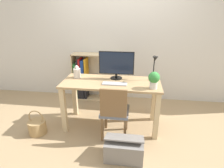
{
  "coord_description": "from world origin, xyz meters",
  "views": [
    {
      "loc": [
        0.37,
        -2.61,
        1.76
      ],
      "look_at": [
        0.0,
        0.1,
        0.69
      ],
      "focal_mm": 30.0,
      "sensor_mm": 36.0,
      "label": 1
    }
  ],
  "objects_px": {
    "vase": "(77,73)",
    "desk_lamp": "(154,66)",
    "chair": "(114,111)",
    "potted_plant": "(154,79)",
    "monitor": "(116,64)",
    "bookshelf": "(87,78)",
    "keyboard": "(115,84)",
    "storage_box": "(124,149)",
    "basket": "(37,127)"
  },
  "relations": [
    {
      "from": "chair",
      "to": "basket",
      "type": "relative_size",
      "value": 2.11
    },
    {
      "from": "monitor",
      "to": "basket",
      "type": "xyz_separation_m",
      "value": [
        -1.15,
        -0.53,
        -0.88
      ]
    },
    {
      "from": "chair",
      "to": "basket",
      "type": "xyz_separation_m",
      "value": [
        -1.18,
        -0.06,
        -0.33
      ]
    },
    {
      "from": "potted_plant",
      "to": "storage_box",
      "type": "relative_size",
      "value": 0.49
    },
    {
      "from": "vase",
      "to": "desk_lamp",
      "type": "xyz_separation_m",
      "value": [
        1.19,
        -0.01,
        0.15
      ]
    },
    {
      "from": "vase",
      "to": "desk_lamp",
      "type": "distance_m",
      "value": 1.2
    },
    {
      "from": "keyboard",
      "to": "storage_box",
      "type": "relative_size",
      "value": 0.74
    },
    {
      "from": "potted_plant",
      "to": "basket",
      "type": "bearing_deg",
      "value": -173.36
    },
    {
      "from": "desk_lamp",
      "to": "storage_box",
      "type": "bearing_deg",
      "value": -114.04
    },
    {
      "from": "chair",
      "to": "storage_box",
      "type": "relative_size",
      "value": 1.69
    },
    {
      "from": "desk_lamp",
      "to": "vase",
      "type": "bearing_deg",
      "value": 179.75
    },
    {
      "from": "bookshelf",
      "to": "basket",
      "type": "bearing_deg",
      "value": -108.67
    },
    {
      "from": "keyboard",
      "to": "storage_box",
      "type": "height_order",
      "value": "keyboard"
    },
    {
      "from": "chair",
      "to": "keyboard",
      "type": "bearing_deg",
      "value": 106.54
    },
    {
      "from": "monitor",
      "to": "vase",
      "type": "xyz_separation_m",
      "value": [
        -0.62,
        -0.05,
        -0.15
      ]
    },
    {
      "from": "basket",
      "to": "desk_lamp",
      "type": "bearing_deg",
      "value": 15.64
    },
    {
      "from": "vase",
      "to": "chair",
      "type": "distance_m",
      "value": 0.88
    },
    {
      "from": "chair",
      "to": "desk_lamp",
      "type": "bearing_deg",
      "value": 48.08
    },
    {
      "from": "vase",
      "to": "storage_box",
      "type": "height_order",
      "value": "vase"
    },
    {
      "from": "monitor",
      "to": "storage_box",
      "type": "distance_m",
      "value": 1.24
    },
    {
      "from": "keyboard",
      "to": "chair",
      "type": "xyz_separation_m",
      "value": [
        0.03,
        -0.22,
        -0.32
      ]
    },
    {
      "from": "keyboard",
      "to": "chair",
      "type": "relative_size",
      "value": 0.44
    },
    {
      "from": "keyboard",
      "to": "desk_lamp",
      "type": "relative_size",
      "value": 0.92
    },
    {
      "from": "bookshelf",
      "to": "keyboard",
      "type": "bearing_deg",
      "value": -56.47
    },
    {
      "from": "bookshelf",
      "to": "basket",
      "type": "relative_size",
      "value": 2.47
    },
    {
      "from": "monitor",
      "to": "bookshelf",
      "type": "bearing_deg",
      "value": 130.9
    },
    {
      "from": "potted_plant",
      "to": "chair",
      "type": "relative_size",
      "value": 0.29
    },
    {
      "from": "vase",
      "to": "potted_plant",
      "type": "bearing_deg",
      "value": -13.75
    },
    {
      "from": "vase",
      "to": "bookshelf",
      "type": "height_order",
      "value": "bookshelf"
    },
    {
      "from": "bookshelf",
      "to": "storage_box",
      "type": "xyz_separation_m",
      "value": [
        0.9,
        -1.67,
        -0.32
      ]
    },
    {
      "from": "keyboard",
      "to": "vase",
      "type": "distance_m",
      "value": 0.67
    },
    {
      "from": "keyboard",
      "to": "desk_lamp",
      "type": "height_order",
      "value": "desk_lamp"
    },
    {
      "from": "potted_plant",
      "to": "chair",
      "type": "bearing_deg",
      "value": -164.93
    },
    {
      "from": "desk_lamp",
      "to": "bookshelf",
      "type": "bearing_deg",
      "value": 145.94
    },
    {
      "from": "potted_plant",
      "to": "bookshelf",
      "type": "bearing_deg",
      "value": 137.64
    },
    {
      "from": "vase",
      "to": "chair",
      "type": "height_order",
      "value": "vase"
    },
    {
      "from": "storage_box",
      "to": "chair",
      "type": "bearing_deg",
      "value": 113.53
    },
    {
      "from": "potted_plant",
      "to": "storage_box",
      "type": "height_order",
      "value": "potted_plant"
    },
    {
      "from": "keyboard",
      "to": "chair",
      "type": "distance_m",
      "value": 0.39
    },
    {
      "from": "vase",
      "to": "monitor",
      "type": "bearing_deg",
      "value": 4.22
    },
    {
      "from": "basket",
      "to": "monitor",
      "type": "bearing_deg",
      "value": 24.86
    },
    {
      "from": "chair",
      "to": "bookshelf",
      "type": "xyz_separation_m",
      "value": [
        -0.73,
        1.28,
        0.01
      ]
    },
    {
      "from": "vase",
      "to": "potted_plant",
      "type": "xyz_separation_m",
      "value": [
        1.17,
        -0.29,
        0.05
      ]
    },
    {
      "from": "monitor",
      "to": "desk_lamp",
      "type": "height_order",
      "value": "monitor"
    },
    {
      "from": "vase",
      "to": "potted_plant",
      "type": "relative_size",
      "value": 0.85
    },
    {
      "from": "keyboard",
      "to": "storage_box",
      "type": "xyz_separation_m",
      "value": [
        0.2,
        -0.61,
        -0.63
      ]
    },
    {
      "from": "keyboard",
      "to": "storage_box",
      "type": "distance_m",
      "value": 0.9
    },
    {
      "from": "keyboard",
      "to": "desk_lamp",
      "type": "bearing_deg",
      "value": 19.87
    },
    {
      "from": "potted_plant",
      "to": "basket",
      "type": "xyz_separation_m",
      "value": [
        -1.7,
        -0.2,
        -0.78
      ]
    },
    {
      "from": "keyboard",
      "to": "bookshelf",
      "type": "relative_size",
      "value": 0.37
    }
  ]
}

